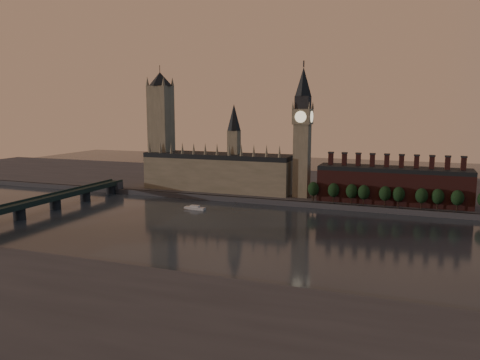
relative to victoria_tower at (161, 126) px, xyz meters
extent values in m
plane|color=black|center=(120.00, -115.00, -59.09)|extent=(900.00, 900.00, 0.00)
cube|color=#444449|center=(120.00, -25.00, -57.09)|extent=(900.00, 4.00, 4.00)
cube|color=#444449|center=(120.00, 65.00, -57.09)|extent=(900.00, 180.00, 4.00)
cube|color=gray|center=(55.00, 0.00, -41.09)|extent=(130.00, 30.00, 28.00)
cube|color=black|center=(55.00, 0.00, -25.09)|extent=(130.00, 30.00, 4.00)
cube|color=gray|center=(70.00, 0.00, -15.09)|extent=(9.00, 9.00, 24.00)
cone|color=black|center=(70.00, 0.00, 7.91)|extent=(12.00, 12.00, 22.00)
cone|color=gray|center=(-4.00, -14.00, -18.09)|extent=(2.60, 2.60, 10.00)
cone|color=gray|center=(6.73, -14.00, -18.09)|extent=(2.60, 2.60, 10.00)
cone|color=gray|center=(17.45, -14.00, -18.09)|extent=(2.60, 2.60, 10.00)
cone|color=gray|center=(28.18, -14.00, -18.09)|extent=(2.60, 2.60, 10.00)
cone|color=gray|center=(38.91, -14.00, -18.09)|extent=(2.60, 2.60, 10.00)
cone|color=gray|center=(49.64, -14.00, -18.09)|extent=(2.60, 2.60, 10.00)
cone|color=gray|center=(60.36, -14.00, -18.09)|extent=(2.60, 2.60, 10.00)
cone|color=gray|center=(71.09, -14.00, -18.09)|extent=(2.60, 2.60, 10.00)
cone|color=gray|center=(81.82, -14.00, -18.09)|extent=(2.60, 2.60, 10.00)
cone|color=gray|center=(92.55, -14.00, -18.09)|extent=(2.60, 2.60, 10.00)
cone|color=gray|center=(103.27, -14.00, -18.09)|extent=(2.60, 2.60, 10.00)
cone|color=gray|center=(114.00, -14.00, -18.09)|extent=(2.60, 2.60, 10.00)
cube|color=gray|center=(0.00, 0.00, -10.09)|extent=(18.00, 18.00, 90.00)
cone|color=black|center=(0.00, 0.00, 40.91)|extent=(24.00, 24.00, 12.00)
cylinder|color=#232326|center=(0.00, 0.00, 46.91)|extent=(0.50, 0.50, 12.00)
cone|color=gray|center=(-8.00, -8.00, 38.91)|extent=(3.00, 3.00, 8.00)
cone|color=gray|center=(8.00, -8.00, 38.91)|extent=(3.00, 3.00, 8.00)
cone|color=gray|center=(-8.00, 8.00, 38.91)|extent=(3.00, 3.00, 8.00)
cone|color=gray|center=(8.00, 8.00, 38.91)|extent=(3.00, 3.00, 8.00)
cube|color=gray|center=(130.00, -5.00, -26.09)|extent=(12.00, 12.00, 58.00)
cube|color=gray|center=(130.00, -5.00, 8.91)|extent=(14.00, 14.00, 12.00)
cube|color=#232326|center=(130.00, -5.00, 19.91)|extent=(11.00, 11.00, 10.00)
cone|color=black|center=(130.00, -5.00, 35.91)|extent=(13.00, 13.00, 22.00)
cylinder|color=#232326|center=(130.00, -5.00, 49.41)|extent=(1.00, 1.00, 5.00)
cylinder|color=beige|center=(130.00, -12.20, 8.91)|extent=(9.00, 0.50, 9.00)
cylinder|color=beige|center=(130.00, 2.20, 8.91)|extent=(9.00, 0.50, 9.00)
cylinder|color=beige|center=(122.80, -5.00, 8.91)|extent=(0.50, 9.00, 9.00)
cylinder|color=beige|center=(137.20, -5.00, 8.91)|extent=(0.50, 9.00, 9.00)
cone|color=gray|center=(123.50, -11.50, 17.91)|extent=(2.00, 2.00, 6.00)
cone|color=gray|center=(136.50, -11.50, 17.91)|extent=(2.00, 2.00, 6.00)
cone|color=gray|center=(123.50, 1.50, 17.91)|extent=(2.00, 2.00, 6.00)
cone|color=gray|center=(136.50, 1.50, 17.91)|extent=(2.00, 2.00, 6.00)
cube|color=#4C201D|center=(200.00, -5.00, -43.09)|extent=(110.00, 25.00, 24.00)
cube|color=black|center=(200.00, -5.00, -29.59)|extent=(110.00, 25.00, 3.00)
cube|color=#4C201D|center=(153.00, -5.00, -23.59)|extent=(3.50, 3.50, 9.00)
cube|color=#232326|center=(153.00, -5.00, -18.59)|extent=(4.20, 4.20, 1.00)
cube|color=#4C201D|center=(163.44, -5.00, -23.59)|extent=(3.50, 3.50, 9.00)
cube|color=#232326|center=(163.44, -5.00, -18.59)|extent=(4.20, 4.20, 1.00)
cube|color=#4C201D|center=(173.89, -5.00, -23.59)|extent=(3.50, 3.50, 9.00)
cube|color=#232326|center=(173.89, -5.00, -18.59)|extent=(4.20, 4.20, 1.00)
cube|color=#4C201D|center=(184.33, -5.00, -23.59)|extent=(3.50, 3.50, 9.00)
cube|color=#232326|center=(184.33, -5.00, -18.59)|extent=(4.20, 4.20, 1.00)
cube|color=#4C201D|center=(194.78, -5.00, -23.59)|extent=(3.50, 3.50, 9.00)
cube|color=#232326|center=(194.78, -5.00, -18.59)|extent=(4.20, 4.20, 1.00)
cube|color=#4C201D|center=(205.22, -5.00, -23.59)|extent=(3.50, 3.50, 9.00)
cube|color=#232326|center=(205.22, -5.00, -18.59)|extent=(4.20, 4.20, 1.00)
cube|color=#4C201D|center=(215.67, -5.00, -23.59)|extent=(3.50, 3.50, 9.00)
cube|color=#232326|center=(215.67, -5.00, -18.59)|extent=(4.20, 4.20, 1.00)
cube|color=#4C201D|center=(226.11, -5.00, -23.59)|extent=(3.50, 3.50, 9.00)
cube|color=#232326|center=(226.11, -5.00, -18.59)|extent=(4.20, 4.20, 1.00)
cube|color=#4C201D|center=(236.56, -5.00, -23.59)|extent=(3.50, 3.50, 9.00)
cube|color=#232326|center=(236.56, -5.00, -18.59)|extent=(4.20, 4.20, 1.00)
cube|color=#4C201D|center=(247.00, -5.00, -23.59)|extent=(3.50, 3.50, 9.00)
cube|color=#232326|center=(247.00, -5.00, -18.59)|extent=(4.20, 4.20, 1.00)
cylinder|color=black|center=(142.80, -19.70, -52.09)|extent=(0.80, 0.80, 6.00)
ellipsoid|color=black|center=(142.80, -19.70, -45.59)|extent=(8.60, 8.60, 10.75)
cylinder|color=black|center=(158.22, -19.81, -52.09)|extent=(0.80, 0.80, 6.00)
ellipsoid|color=black|center=(158.22, -19.81, -45.59)|extent=(8.60, 8.60, 10.75)
cylinder|color=black|center=(171.57, -19.59, -52.09)|extent=(0.80, 0.80, 6.00)
ellipsoid|color=black|center=(171.57, -19.59, -45.59)|extent=(8.60, 8.60, 10.75)
cylinder|color=black|center=(180.48, -20.55, -52.09)|extent=(0.80, 0.80, 6.00)
ellipsoid|color=black|center=(180.48, -20.55, -45.59)|extent=(8.60, 8.60, 10.75)
cylinder|color=black|center=(195.49, -20.73, -52.09)|extent=(0.80, 0.80, 6.00)
ellipsoid|color=black|center=(195.49, -20.73, -45.59)|extent=(8.60, 8.60, 10.75)
cylinder|color=black|center=(204.83, -20.52, -52.09)|extent=(0.80, 0.80, 6.00)
ellipsoid|color=black|center=(204.83, -20.52, -45.59)|extent=(8.60, 8.60, 10.75)
cylinder|color=black|center=(220.21, -20.76, -52.09)|extent=(0.80, 0.80, 6.00)
ellipsoid|color=black|center=(220.21, -20.76, -45.59)|extent=(8.60, 8.60, 10.75)
cylinder|color=black|center=(230.78, -19.85, -52.09)|extent=(0.80, 0.80, 6.00)
ellipsoid|color=black|center=(230.78, -19.85, -45.59)|extent=(8.60, 8.60, 10.75)
cylinder|color=black|center=(243.32, -20.37, -52.09)|extent=(0.80, 0.80, 6.00)
ellipsoid|color=black|center=(243.32, -20.37, -45.59)|extent=(8.60, 8.60, 10.75)
cube|color=#1C2C25|center=(-35.00, -120.00, -50.09)|extent=(12.00, 200.00, 2.50)
cube|color=#1C2C25|center=(-40.50, -120.00, -48.19)|extent=(1.00, 200.00, 1.30)
cube|color=#1C2C25|center=(-29.50, -120.00, -48.19)|extent=(1.00, 200.00, 1.30)
cube|color=#444449|center=(-35.00, -25.00, -52.09)|extent=(14.00, 8.00, 6.00)
cylinder|color=#232326|center=(-35.00, -132.00, -55.21)|extent=(8.00, 8.00, 7.75)
cylinder|color=#232326|center=(-35.00, -98.00, -55.21)|extent=(8.00, 8.00, 7.75)
cylinder|color=#232326|center=(-35.00, -64.00, -55.21)|extent=(8.00, 8.00, 7.75)
cylinder|color=#232326|center=(-35.00, -30.00, -55.21)|extent=(8.00, 8.00, 7.75)
cube|color=#BDBDBD|center=(62.95, -62.44, -58.17)|extent=(16.12, 4.87, 1.83)
cube|color=#BDBDBD|center=(62.95, -62.44, -56.57)|extent=(6.93, 3.56, 1.37)
camera|label=1|loc=(213.50, -369.41, 15.48)|focal=35.00mm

